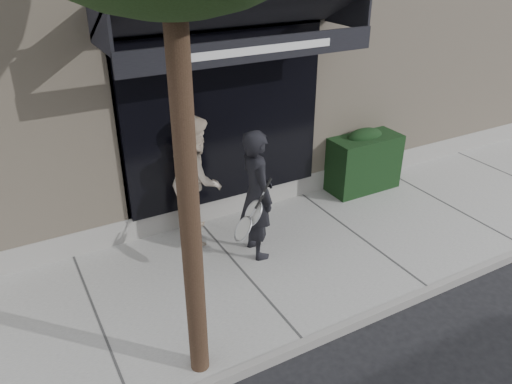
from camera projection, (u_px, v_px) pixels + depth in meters
ground at (355, 240)px, 7.87m from camera, size 80.00×80.00×0.00m
sidewalk at (355, 237)px, 7.84m from camera, size 20.00×3.00×0.12m
curb at (430, 291)px, 6.63m from camera, size 20.00×0.10×0.14m
building_facade at (216, 17)px, 10.45m from camera, size 14.30×8.04×5.64m
hedge at (362, 160)px, 9.01m from camera, size 1.30×0.70×1.14m
pedestrian_front at (257, 195)px, 6.93m from camera, size 0.79×0.93×1.91m
pedestrian_back at (197, 178)px, 7.39m from camera, size 1.05×1.15×1.92m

